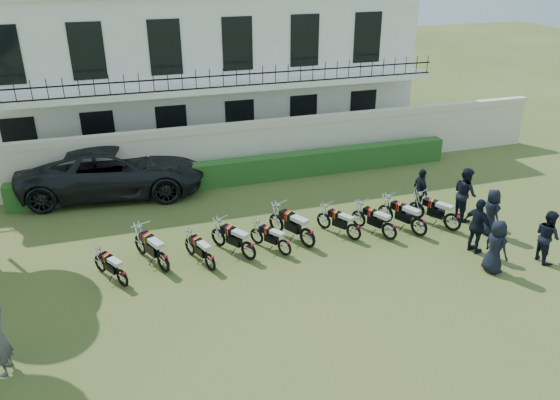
{
  "coord_description": "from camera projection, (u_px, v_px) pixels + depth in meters",
  "views": [
    {
      "loc": [
        -3.97,
        -12.91,
        8.67
      ],
      "look_at": [
        0.84,
        2.08,
        1.44
      ],
      "focal_mm": 35.0,
      "sensor_mm": 36.0,
      "label": 1
    }
  ],
  "objects": [
    {
      "name": "officer_5",
      "position": [
        421.0,
        190.0,
        19.62
      ],
      "size": [
        0.48,
        0.98,
        1.61
      ],
      "primitive_type": "imported",
      "rotation": [
        0.0,
        0.0,
        1.47
      ],
      "color": "black",
      "rests_on": "ground"
    },
    {
      "name": "officer_0",
      "position": [
        496.0,
        247.0,
        15.85
      ],
      "size": [
        0.63,
        0.87,
        1.65
      ],
      "primitive_type": "imported",
      "rotation": [
        0.0,
        0.0,
        1.7
      ],
      "color": "black",
      "rests_on": "ground"
    },
    {
      "name": "motorcycle_2",
      "position": [
        210.0,
        258.0,
        16.0
      ],
      "size": [
        0.76,
        1.69,
        0.96
      ],
      "rotation": [
        0.0,
        0.0,
        0.35
      ],
      "color": "black",
      "rests_on": "ground"
    },
    {
      "name": "officer_1",
      "position": [
        547.0,
        236.0,
        16.42
      ],
      "size": [
        0.71,
        0.87,
        1.67
      ],
      "primitive_type": "imported",
      "rotation": [
        0.0,
        0.0,
        1.47
      ],
      "color": "black",
      "rests_on": "ground"
    },
    {
      "name": "hedge",
      "position": [
        245.0,
        171.0,
        22.2
      ],
      "size": [
        18.0,
        0.6,
        1.0
      ],
      "primitive_type": "cube",
      "color": "#1B4819",
      "rests_on": "ground"
    },
    {
      "name": "building",
      "position": [
        189.0,
        63.0,
        26.43
      ],
      "size": [
        20.4,
        9.6,
        7.4
      ],
      "color": "white",
      "rests_on": "ground"
    },
    {
      "name": "officer_3",
      "position": [
        491.0,
        212.0,
        18.02
      ],
      "size": [
        0.6,
        0.84,
        1.59
      ],
      "primitive_type": "imported",
      "rotation": [
        0.0,
        0.0,
        1.45
      ],
      "color": "black",
      "rests_on": "ground"
    },
    {
      "name": "motorcycle_7",
      "position": [
        390.0,
        227.0,
        17.72
      ],
      "size": [
        0.94,
        1.73,
        1.02
      ],
      "rotation": [
        0.0,
        0.0,
        0.45
      ],
      "color": "black",
      "rests_on": "ground"
    },
    {
      "name": "ground",
      "position": [
        274.0,
        277.0,
        15.9
      ],
      "size": [
        100.0,
        100.0,
        0.0
      ],
      "primitive_type": "plane",
      "color": "#384C1E",
      "rests_on": "ground"
    },
    {
      "name": "motorcycle_5",
      "position": [
        308.0,
        233.0,
        17.23
      ],
      "size": [
        1.05,
        1.94,
        1.15
      ],
      "rotation": [
        0.0,
        0.0,
        0.46
      ],
      "color": "black",
      "rests_on": "ground"
    },
    {
      "name": "motorcycle_0",
      "position": [
        122.0,
        274.0,
        15.26
      ],
      "size": [
        0.92,
        1.5,
        0.92
      ],
      "rotation": [
        0.0,
        0.0,
        0.53
      ],
      "color": "black",
      "rests_on": "ground"
    },
    {
      "name": "motorcycle_4",
      "position": [
        285.0,
        244.0,
        16.82
      ],
      "size": [
        0.98,
        1.48,
        0.93
      ],
      "rotation": [
        0.0,
        0.0,
        0.57
      ],
      "color": "black",
      "rests_on": "ground"
    },
    {
      "name": "motorcycle_9",
      "position": [
        453.0,
        218.0,
        18.28
      ],
      "size": [
        1.07,
        1.79,
        1.09
      ],
      "rotation": [
        0.0,
        0.0,
        0.52
      ],
      "color": "black",
      "rests_on": "ground"
    },
    {
      "name": "suv",
      "position": [
        113.0,
        170.0,
        21.03
      ],
      "size": [
        7.24,
        4.01,
        1.92
      ],
      "primitive_type": "imported",
      "rotation": [
        0.0,
        0.0,
        1.45
      ],
      "color": "black",
      "rests_on": "ground"
    },
    {
      "name": "motorcycle_1",
      "position": [
        163.0,
        257.0,
        15.9
      ],
      "size": [
        0.96,
        1.92,
        1.11
      ],
      "rotation": [
        0.0,
        0.0,
        0.4
      ],
      "color": "black",
      "rests_on": "ground"
    },
    {
      "name": "officer_4",
      "position": [
        465.0,
        193.0,
        19.03
      ],
      "size": [
        0.78,
        0.97,
        1.89
      ],
      "primitive_type": "imported",
      "rotation": [
        0.0,
        0.0,
        1.5
      ],
      "color": "black",
      "rests_on": "ground"
    },
    {
      "name": "motorcycle_6",
      "position": [
        354.0,
        228.0,
        17.71
      ],
      "size": [
        0.99,
        1.6,
        0.98
      ],
      "rotation": [
        0.0,
        0.0,
        0.53
      ],
      "color": "black",
      "rests_on": "ground"
    },
    {
      "name": "motorcycle_3",
      "position": [
        248.0,
        246.0,
        16.56
      ],
      "size": [
        1.1,
        1.69,
        1.05
      ],
      "rotation": [
        0.0,
        0.0,
        0.56
      ],
      "color": "black",
      "rests_on": "ground"
    },
    {
      "name": "officer_2",
      "position": [
        478.0,
        226.0,
        16.86
      ],
      "size": [
        0.69,
        1.13,
        1.8
      ],
      "primitive_type": "imported",
      "rotation": [
        0.0,
        0.0,
        1.82
      ],
      "color": "black",
      "rests_on": "ground"
    },
    {
      "name": "perimeter_wall",
      "position": [
        216.0,
        151.0,
        22.33
      ],
      "size": [
        30.0,
        0.35,
        2.3
      ],
      "color": "beige",
      "rests_on": "ground"
    },
    {
      "name": "motorcycle_8",
      "position": [
        420.0,
        223.0,
        17.94
      ],
      "size": [
        0.98,
        1.89,
        1.11
      ],
      "rotation": [
        0.0,
        0.0,
        0.43
      ],
      "color": "black",
      "rests_on": "ground"
    }
  ]
}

